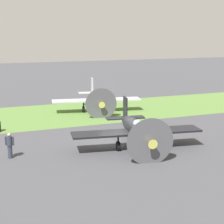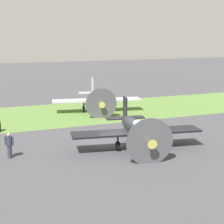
% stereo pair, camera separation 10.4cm
% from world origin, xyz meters
% --- Properties ---
extents(ground_plane, '(160.00, 160.00, 0.00)m').
position_xyz_m(ground_plane, '(0.00, 0.00, 0.00)').
color(ground_plane, '#424247').
extents(grass_verge, '(120.00, 11.00, 0.01)m').
position_xyz_m(grass_verge, '(0.00, -10.85, 0.00)').
color(grass_verge, '#567A38').
rests_on(grass_verge, ground).
extents(airplane_lead, '(9.47, 7.53, 3.35)m').
position_xyz_m(airplane_lead, '(-0.68, 1.99, 1.40)').
color(airplane_lead, black).
rests_on(airplane_lead, ground).
extents(airplane_wingman, '(9.47, 7.55, 3.35)m').
position_xyz_m(airplane_wingman, '(-1.99, -10.90, 1.40)').
color(airplane_wingman, '#B2B7BC').
rests_on(airplane_wingman, ground).
extents(ground_crew_chief, '(0.56, 0.38, 1.73)m').
position_xyz_m(ground_crew_chief, '(8.06, 1.00, 0.91)').
color(ground_crew_chief, '#2D3342').
rests_on(ground_crew_chief, ground).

